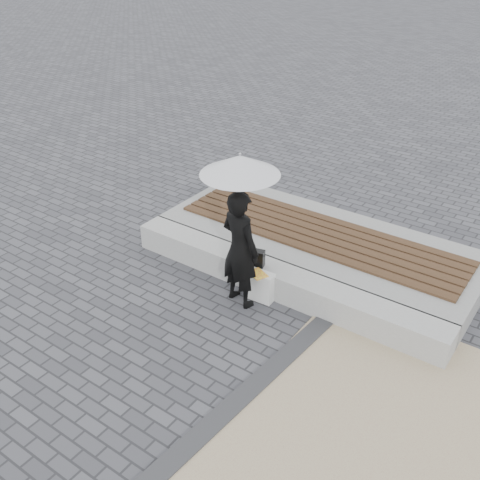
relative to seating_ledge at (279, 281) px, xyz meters
The scene contains 10 objects.
ground 1.61m from the seating_ledge, 90.00° to the right, with size 80.00×80.00×0.00m, color #49494E.
edging_band 2.24m from the seating_ledge, 70.35° to the right, with size 0.25×5.20×0.04m, color #333335.
seating_ledge is the anchor object (origin of this frame).
timber_platform 1.20m from the seating_ledge, 90.00° to the left, with size 5.00×2.00×0.40m, color gray.
timber_decking 1.22m from the seating_ledge, 90.00° to the left, with size 4.60×1.20×0.04m, color #4F3221, non-canonical shape.
woman 0.89m from the seating_ledge, 124.24° to the right, with size 0.63×0.41×1.72m, color black.
parasol 1.97m from the seating_ledge, 124.24° to the right, with size 1.02×1.02×1.31m.
handbag 0.51m from the seating_ledge, 161.47° to the right, with size 0.36×0.13×0.25m, color black.
canvas_tote 0.32m from the seating_ledge, 115.32° to the right, with size 0.42×0.18×0.45m, color silver.
magazine 0.44m from the seating_ledge, 111.99° to the right, with size 0.27×0.20×0.01m, color #CE4031.
Camera 1 is at (3.38, -4.13, 4.77)m, focal length 41.82 mm.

